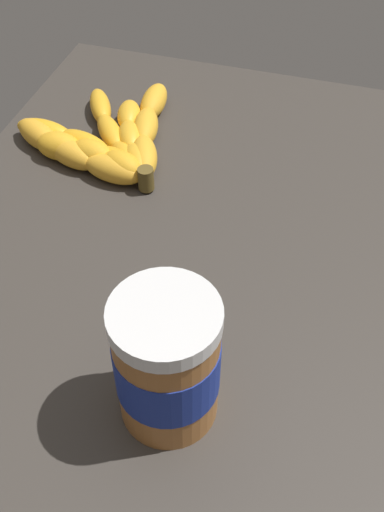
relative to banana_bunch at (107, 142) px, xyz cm
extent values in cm
cube|color=#38332D|center=(14.20, 22.12, -3.40)|extent=(81.04, 76.12, 3.51)
ellipsoid|color=gold|center=(1.41, 5.78, 0.03)|extent=(8.66, 6.17, 3.36)
ellipsoid|color=gold|center=(-4.64, 3.81, 0.03)|extent=(8.55, 5.14, 3.36)
ellipsoid|color=gold|center=(-10.93, 2.81, 0.03)|extent=(8.22, 3.97, 3.36)
ellipsoid|color=gold|center=(2.46, 5.23, -0.02)|extent=(7.07, 6.35, 3.25)
ellipsoid|color=gold|center=(-1.89, 2.60, -0.02)|extent=(7.14, 5.76, 3.25)
ellipsoid|color=gold|center=(-6.58, 0.68, -0.02)|extent=(7.05, 5.04, 3.25)
ellipsoid|color=gold|center=(2.45, 4.05, -0.23)|extent=(7.75, 8.02, 2.83)
ellipsoid|color=gold|center=(-2.43, -0.46, -0.23)|extent=(8.27, 7.40, 2.83)
ellipsoid|color=gold|center=(-7.91, -4.20, -0.23)|extent=(8.62, 6.62, 2.83)
ellipsoid|color=gold|center=(3.49, 3.36, -0.12)|extent=(6.58, 8.69, 3.06)
ellipsoid|color=gold|center=(1.03, -2.69, -0.12)|extent=(5.21, 8.74, 3.06)
ellipsoid|color=gold|center=(-0.10, -9.13, -0.12)|extent=(3.62, 8.40, 3.06)
ellipsoid|color=gold|center=(4.38, 3.92, 0.22)|extent=(5.62, 6.95, 3.75)
ellipsoid|color=gold|center=(3.15, -0.71, 0.22)|extent=(4.67, 6.55, 3.75)
ellipsoid|color=gold|center=(2.84, -5.50, 0.22)|extent=(3.94, 6.14, 3.75)
ellipsoid|color=gold|center=(5.10, 2.91, 0.05)|extent=(4.46, 8.43, 3.39)
ellipsoid|color=gold|center=(3.68, -3.34, 0.05)|extent=(5.69, 8.70, 3.39)
ellipsoid|color=gold|center=(1.19, -9.25, 0.05)|extent=(6.76, 8.70, 3.39)
cylinder|color=brown|center=(5.74, 7.58, 0.15)|extent=(2.00, 2.00, 3.00)
cylinder|color=#9E602D|center=(33.55, 19.72, 4.54)|extent=(8.81, 8.81, 12.39)
cylinder|color=navy|center=(33.55, 19.72, 5.16)|extent=(8.99, 8.99, 5.58)
cylinder|color=silver|center=(33.55, 19.72, 11.53)|extent=(9.06, 9.06, 1.59)
camera|label=1|loc=(60.07, 29.89, 48.70)|focal=42.93mm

